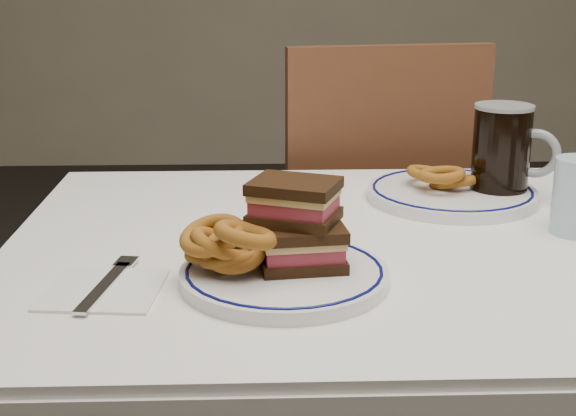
{
  "coord_description": "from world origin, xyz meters",
  "views": [
    {
      "loc": [
        -0.24,
        -1.15,
        1.16
      ],
      "look_at": [
        -0.21,
        -0.13,
        0.84
      ],
      "focal_mm": 50.0,
      "sensor_mm": 36.0,
      "label": 1
    }
  ],
  "objects_px": {
    "main_plate": "(284,275)",
    "far_plate": "(452,193)",
    "chair_far": "(369,228)",
    "reuben_sandwich": "(298,224)",
    "beer_mug": "(503,152)"
  },
  "relations": [
    {
      "from": "beer_mug",
      "to": "far_plate",
      "type": "xyz_separation_m",
      "value": [
        -0.09,
        0.0,
        -0.08
      ]
    },
    {
      "from": "main_plate",
      "to": "far_plate",
      "type": "relative_size",
      "value": 0.92
    },
    {
      "from": "main_plate",
      "to": "far_plate",
      "type": "distance_m",
      "value": 0.49
    },
    {
      "from": "reuben_sandwich",
      "to": "beer_mug",
      "type": "height_order",
      "value": "beer_mug"
    },
    {
      "from": "chair_far",
      "to": "reuben_sandwich",
      "type": "distance_m",
      "value": 0.91
    },
    {
      "from": "reuben_sandwich",
      "to": "main_plate",
      "type": "bearing_deg",
      "value": -136.82
    },
    {
      "from": "main_plate",
      "to": "beer_mug",
      "type": "xyz_separation_m",
      "value": [
        0.4,
        0.37,
        0.08
      ]
    },
    {
      "from": "chair_far",
      "to": "main_plate",
      "type": "relative_size",
      "value": 3.56
    },
    {
      "from": "beer_mug",
      "to": "far_plate",
      "type": "relative_size",
      "value": 0.57
    },
    {
      "from": "main_plate",
      "to": "far_plate",
      "type": "bearing_deg",
      "value": 50.46
    },
    {
      "from": "reuben_sandwich",
      "to": "far_plate",
      "type": "relative_size",
      "value": 0.46
    },
    {
      "from": "chair_far",
      "to": "reuben_sandwich",
      "type": "xyz_separation_m",
      "value": [
        -0.21,
        -0.83,
        0.29
      ]
    },
    {
      "from": "main_plate",
      "to": "reuben_sandwich",
      "type": "bearing_deg",
      "value": 43.18
    },
    {
      "from": "reuben_sandwich",
      "to": "beer_mug",
      "type": "bearing_deg",
      "value": 43.27
    },
    {
      "from": "main_plate",
      "to": "reuben_sandwich",
      "type": "xyz_separation_m",
      "value": [
        0.02,
        0.02,
        0.06
      ]
    }
  ]
}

